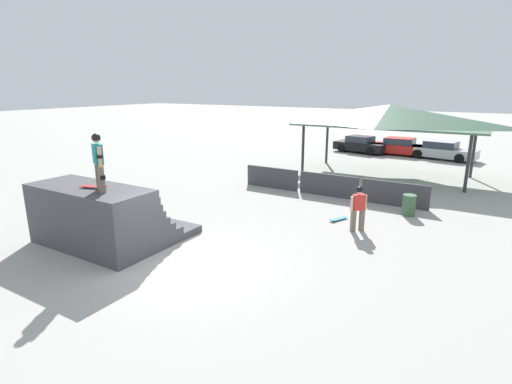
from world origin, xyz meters
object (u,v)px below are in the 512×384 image
object	(u,v)px
skateboard_on_ground	(338,219)
trash_bin	(409,205)
bystander_walking	(358,205)
parked_car_silver	(442,151)
parked_car_black	(361,145)
skater_on_deck	(98,159)
parked_car_red	(400,147)
skateboard_on_deck	(94,187)

from	to	relation	value
skateboard_on_ground	trash_bin	xyz separation A→B (m)	(2.19, 2.06, 0.37)
bystander_walking	parked_car_silver	distance (m)	17.28
skateboard_on_ground	trash_bin	world-z (taller)	trash_bin
bystander_walking	parked_car_black	xyz separation A→B (m)	(-5.14, 17.19, -0.37)
skater_on_deck	trash_bin	bearing A→B (deg)	77.02
skater_on_deck	trash_bin	distance (m)	11.67
bystander_walking	skateboard_on_ground	bearing A→B (deg)	-86.59
trash_bin	parked_car_silver	world-z (taller)	parked_car_silver
parked_car_black	bystander_walking	bearing A→B (deg)	-62.47
skateboard_on_ground	parked_car_red	world-z (taller)	parked_car_red
bystander_walking	trash_bin	bearing A→B (deg)	-162.07
parked_car_red	skateboard_on_deck	bearing A→B (deg)	-98.73
skateboard_on_deck	trash_bin	bearing A→B (deg)	30.47
skateboard_on_deck	parked_car_red	xyz separation A→B (m)	(4.28, 23.46, -1.45)
bystander_walking	parked_car_red	size ratio (longest dim) A/B	0.37
parked_car_red	skater_on_deck	bearing A→B (deg)	-97.54
trash_bin	parked_car_silver	xyz separation A→B (m)	(-0.58, 14.45, 0.18)
skater_on_deck	bystander_walking	distance (m)	8.72
skateboard_on_deck	skater_on_deck	bearing A→B (deg)	-31.76
skateboard_on_deck	parked_car_black	distance (m)	23.11
parked_car_silver	parked_car_red	bearing A→B (deg)	-177.64
skater_on_deck	trash_bin	world-z (taller)	skater_on_deck
skateboard_on_deck	parked_car_silver	size ratio (longest dim) A/B	0.18
trash_bin	parked_car_black	bearing A→B (deg)	113.82
parked_car_silver	skateboard_on_ground	bearing A→B (deg)	-85.94
trash_bin	parked_car_silver	distance (m)	14.46
bystander_walking	skater_on_deck	bearing A→B (deg)	-4.26
bystander_walking	parked_car_black	size ratio (longest dim) A/B	0.39
parked_car_red	parked_car_silver	world-z (taller)	same
skateboard_on_deck	skateboard_on_ground	world-z (taller)	skateboard_on_deck
trash_bin	parked_car_black	size ratio (longest dim) A/B	0.20
skater_on_deck	parked_car_silver	xyz separation A→B (m)	(6.67, 23.22, -2.38)
parked_car_red	skateboard_on_ground	bearing A→B (deg)	-84.06
skater_on_deck	parked_car_black	bearing A→B (deg)	114.38
parked_car_black	parked_car_silver	world-z (taller)	same
skateboard_on_ground	parked_car_silver	distance (m)	16.59
skateboard_on_deck	skateboard_on_ground	size ratio (longest dim) A/B	1.01
skater_on_deck	parked_car_red	xyz separation A→B (m)	(3.79, 23.58, -2.38)
skater_on_deck	parked_car_silver	world-z (taller)	skater_on_deck
parked_car_black	skateboard_on_ground	bearing A→B (deg)	-64.90
skateboard_on_deck	parked_car_silver	bearing A→B (deg)	55.09
parked_car_silver	skateboard_on_deck	bearing A→B (deg)	-97.62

